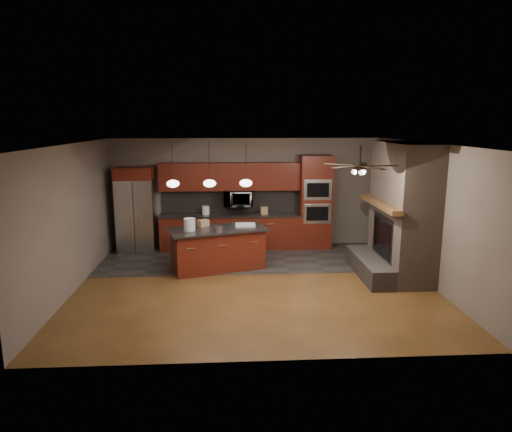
{
  "coord_description": "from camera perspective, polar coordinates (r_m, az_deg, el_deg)",
  "views": [
    {
      "loc": [
        -0.49,
        -8.68,
        3.21
      ],
      "look_at": [
        0.05,
        0.6,
        1.28
      ],
      "focal_mm": 32.0,
      "sensor_mm": 36.0,
      "label": 1
    }
  ],
  "objects": [
    {
      "name": "cardboard_box",
      "position": [
        10.24,
        -6.61,
        -0.88
      ],
      "size": [
        0.28,
        0.26,
        0.14
      ],
      "primitive_type": "cube",
      "rotation": [
        0.0,
        0.0,
        0.63
      ],
      "color": "tan",
      "rests_on": "kitchen_island"
    },
    {
      "name": "pendant_right",
      "position": [
        9.47,
        -1.28,
        4.16
      ],
      "size": [
        0.26,
        0.26,
        0.92
      ],
      "color": "black",
      "rests_on": "ceiling"
    },
    {
      "name": "paint_can",
      "position": [
        9.74,
        -4.65,
        -1.6
      ],
      "size": [
        0.22,
        0.22,
        0.11
      ],
      "primitive_type": "cylinder",
      "rotation": [
        0.0,
        0.0,
        0.67
      ],
      "color": "#A2A3A7",
      "rests_on": "kitchen_island"
    },
    {
      "name": "back_wall",
      "position": [
        11.83,
        -0.95,
        2.92
      ],
      "size": [
        7.0,
        0.02,
        2.8
      ],
      "primitive_type": "cube",
      "color": "slate",
      "rests_on": "ground"
    },
    {
      "name": "refrigerator",
      "position": [
        11.74,
        -14.72,
        0.78
      ],
      "size": [
        0.91,
        0.75,
        2.12
      ],
      "color": "silver",
      "rests_on": "ground"
    },
    {
      "name": "counter_bucket",
      "position": [
        11.61,
        -6.31,
        0.72
      ],
      "size": [
        0.23,
        0.23,
        0.22
      ],
      "primitive_type": "cylinder",
      "rotation": [
        0.0,
        0.0,
        0.21
      ],
      "color": "white",
      "rests_on": "back_cabinetry"
    },
    {
      "name": "ground",
      "position": [
        9.27,
        -0.12,
        -8.54
      ],
      "size": [
        7.0,
        7.0,
        0.0
      ],
      "primitive_type": "plane",
      "color": "brown",
      "rests_on": "ground"
    },
    {
      "name": "white_bucket",
      "position": [
        9.85,
        -8.31,
        -1.06
      ],
      "size": [
        0.27,
        0.27,
        0.27
      ],
      "primitive_type": "cylinder",
      "rotation": [
        0.0,
        0.0,
        -0.1
      ],
      "color": "silver",
      "rests_on": "kitchen_island"
    },
    {
      "name": "oven_tower",
      "position": [
        11.76,
        7.42,
        1.74
      ],
      "size": [
        0.8,
        0.63,
        2.38
      ],
      "color": "maroon",
      "rests_on": "ground"
    },
    {
      "name": "fireplace_column",
      "position": [
        9.93,
        17.52,
        0.06
      ],
      "size": [
        1.3,
        2.1,
        2.8
      ],
      "color": "#735E52",
      "rests_on": "ground"
    },
    {
      "name": "pendant_left",
      "position": [
        9.54,
        -10.34,
        4.02
      ],
      "size": [
        0.26,
        0.26,
        0.92
      ],
      "color": "black",
      "rests_on": "ceiling"
    },
    {
      "name": "back_cabinetry",
      "position": [
        11.66,
        -3.22,
        0.24
      ],
      "size": [
        3.59,
        0.64,
        2.2
      ],
      "color": "maroon",
      "rests_on": "ground"
    },
    {
      "name": "microwave",
      "position": [
        11.6,
        -2.26,
        2.23
      ],
      "size": [
        0.73,
        0.41,
        0.5
      ],
      "primitive_type": "imported",
      "color": "silver",
      "rests_on": "back_cabinetry"
    },
    {
      "name": "counter_box",
      "position": [
        11.58,
        1.01,
        0.69
      ],
      "size": [
        0.19,
        0.16,
        0.19
      ],
      "primitive_type": "cube",
      "rotation": [
        0.0,
        0.0,
        0.17
      ],
      "color": "tan",
      "rests_on": "back_cabinetry"
    },
    {
      "name": "pendant_center",
      "position": [
        9.48,
        -5.82,
        4.11
      ],
      "size": [
        0.26,
        0.26,
        0.92
      ],
      "color": "black",
      "rests_on": "ceiling"
    },
    {
      "name": "kitchen_island",
      "position": [
        10.1,
        -4.79,
        -4.09
      ],
      "size": [
        2.29,
        1.53,
        0.92
      ],
      "rotation": [
        0.0,
        0.0,
        0.3
      ],
      "color": "maroon",
      "rests_on": "ground"
    },
    {
      "name": "ceiling",
      "position": [
        8.71,
        -0.13,
        9.02
      ],
      "size": [
        7.0,
        6.0,
        0.02
      ],
      "primitive_type": "cube",
      "color": "white",
      "rests_on": "back_wall"
    },
    {
      "name": "left_wall",
      "position": [
        9.37,
        -22.03,
        -0.29
      ],
      "size": [
        0.02,
        6.0,
        2.8
      ],
      "primitive_type": "cube",
      "color": "slate",
      "rests_on": "ground"
    },
    {
      "name": "right_wall",
      "position": [
        9.73,
        20.92,
        0.21
      ],
      "size": [
        0.02,
        6.0,
        2.8
      ],
      "primitive_type": "cube",
      "color": "slate",
      "rests_on": "ground"
    },
    {
      "name": "paint_tray",
      "position": [
        10.22,
        -1.34,
        -1.11
      ],
      "size": [
        0.45,
        0.32,
        0.04
      ],
      "primitive_type": "cube",
      "rotation": [
        0.0,
        0.0,
        -0.01
      ],
      "color": "white",
      "rests_on": "kitchen_island"
    },
    {
      "name": "slate_tile_patch",
      "position": [
        10.97,
        -0.66,
        -5.26
      ],
      "size": [
        7.0,
        2.4,
        0.01
      ],
      "primitive_type": "cube",
      "color": "#34312F",
      "rests_on": "ground"
    },
    {
      "name": "ceiling_fan",
      "position": [
        8.25,
        12.86,
        6.19
      ],
      "size": [
        1.27,
        1.33,
        0.41
      ],
      "color": "black",
      "rests_on": "ceiling"
    }
  ]
}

